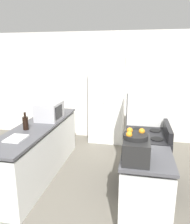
{
  "coord_description": "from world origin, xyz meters",
  "views": [
    {
      "loc": [
        0.75,
        -1.92,
        2.04
      ],
      "look_at": [
        0.0,
        1.84,
        1.05
      ],
      "focal_mm": 35.0,
      "sensor_mm": 36.0,
      "label": 1
    }
  ],
  "objects": [
    {
      "name": "pantry_cabinet",
      "position": [
        0.03,
        3.1,
        1.0
      ],
      "size": [
        0.81,
        0.48,
        2.01
      ],
      "color": "white",
      "rests_on": "ground_plane"
    },
    {
      "name": "fruit_bowl",
      "position": [
        0.74,
        0.38,
        1.19
      ],
      "size": [
        0.28,
        0.28,
        0.1
      ],
      "color": "black",
      "rests_on": "toaster_oven"
    },
    {
      "name": "cutting_board",
      "position": [
        -0.89,
        0.67,
        0.92
      ],
      "size": [
        0.24,
        0.31,
        0.02
      ],
      "color": "silver",
      "rests_on": "counter_left"
    },
    {
      "name": "wine_bottle",
      "position": [
        -0.96,
        1.07,
        1.02
      ],
      "size": [
        0.09,
        0.09,
        0.28
      ],
      "color": "black",
      "rests_on": "counter_left"
    },
    {
      "name": "wall_back",
      "position": [
        0.0,
        3.38,
        1.3
      ],
      "size": [
        7.0,
        0.06,
        2.6
      ],
      "color": "silver",
      "rests_on": "ground_plane"
    },
    {
      "name": "refrigerator",
      "position": [
        0.94,
        1.98,
        0.86
      ],
      "size": [
        0.73,
        0.68,
        1.72
      ],
      "color": "white",
      "rests_on": "ground_plane"
    },
    {
      "name": "toaster_oven",
      "position": [
        0.76,
        0.36,
        1.03
      ],
      "size": [
        0.29,
        0.43,
        0.25
      ],
      "color": "black",
      "rests_on": "counter_right"
    },
    {
      "name": "counter_left",
      "position": [
        -0.89,
        1.33,
        0.44
      ],
      "size": [
        0.6,
        2.46,
        0.91
      ],
      "color": "silver",
      "rests_on": "ground_plane"
    },
    {
      "name": "microwave",
      "position": [
        -0.81,
        1.68,
        1.07
      ],
      "size": [
        0.39,
        0.52,
        0.31
      ],
      "color": "#B2B2B7",
      "rests_on": "counter_left"
    },
    {
      "name": "counter_right",
      "position": [
        0.89,
        0.46,
        0.44
      ],
      "size": [
        0.6,
        0.72,
        0.91
      ],
      "color": "silver",
      "rests_on": "ground_plane"
    },
    {
      "name": "stove",
      "position": [
        0.91,
        1.22,
        0.46
      ],
      "size": [
        0.66,
        0.76,
        1.07
      ],
      "color": "black",
      "rests_on": "ground_plane"
    }
  ]
}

